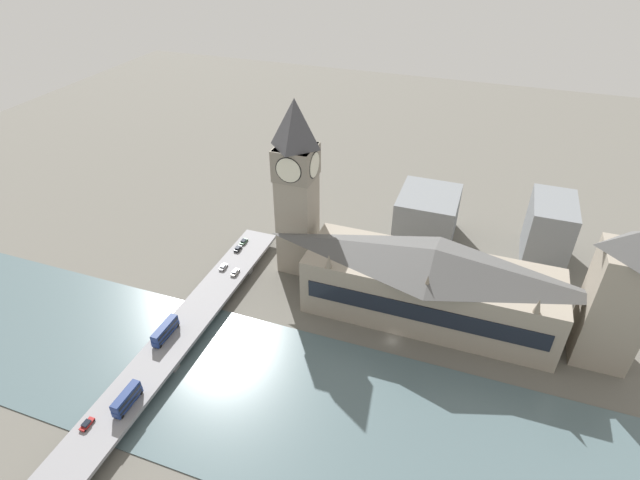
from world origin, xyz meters
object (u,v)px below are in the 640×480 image
at_px(clock_tower, 297,185).
at_px(car_southbound_tail, 244,241).
at_px(double_decker_bus_lead, 127,399).
at_px(car_southbound_extra, 223,267).
at_px(parliament_hall, 430,284).
at_px(road_bridge, 160,358).
at_px(double_decker_bus_mid, 165,330).
at_px(car_northbound_lead, 87,424).
at_px(car_southbound_lead, 235,272).
at_px(victoria_tower, 618,298).
at_px(car_northbound_mid, 238,248).

xyz_separation_m(clock_tower, car_southbound_tail, (1.28, 24.53, -30.83)).
distance_m(double_decker_bus_lead, car_southbound_extra, 63.89).
xyz_separation_m(clock_tower, car_southbound_extra, (-16.65, 24.03, -30.81)).
relative_size(clock_tower, car_southbound_extra, 16.14).
distance_m(parliament_hall, road_bridge, 89.24).
height_order(double_decker_bus_mid, car_northbound_lead, double_decker_bus_mid).
bearing_deg(car_southbound_lead, clock_tower, -45.28).
distance_m(road_bridge, car_southbound_lead, 44.09).
distance_m(car_southbound_tail, car_southbound_extra, 17.94).
height_order(parliament_hall, car_northbound_lead, parliament_hall).
bearing_deg(car_southbound_tail, car_southbound_extra, -178.39).
bearing_deg(double_decker_bus_mid, parliament_hall, -60.69).
xyz_separation_m(road_bridge, car_southbound_extra, (45.46, 2.94, 1.57)).
relative_size(parliament_hall, road_bridge, 0.57).
bearing_deg(double_decker_bus_mid, clock_tower, -23.71).
bearing_deg(road_bridge, car_southbound_tail, 3.11).
distance_m(double_decker_bus_lead, car_southbound_tail, 81.79).
bearing_deg(parliament_hall, car_southbound_lead, 95.16).
xyz_separation_m(road_bridge, car_southbound_lead, (43.98, -2.79, 1.59)).
bearing_deg(double_decker_bus_mid, victoria_tower, -71.77).
xyz_separation_m(clock_tower, double_decker_bus_mid, (-54.31, 23.85, -28.96)).
bearing_deg(car_northbound_lead, double_decker_bus_lead, -33.78).
distance_m(car_northbound_lead, car_southbound_lead, 71.59).
xyz_separation_m(clock_tower, car_northbound_lead, (-89.44, 24.63, -30.86)).
bearing_deg(double_decker_bus_mid, road_bridge, -160.52).
bearing_deg(clock_tower, car_northbound_lead, 164.60).
relative_size(double_decker_bus_lead, car_southbound_tail, 2.36).
distance_m(double_decker_bus_lead, car_southbound_lead, 62.17).
bearing_deg(car_northbound_mid, car_southbound_tail, 1.47).
bearing_deg(car_southbound_lead, victoria_tower, -87.04).
distance_m(parliament_hall, car_northbound_mid, 77.18).
xyz_separation_m(car_northbound_lead, car_southbound_extra, (72.79, -0.60, 0.05)).
height_order(parliament_hall, car_southbound_extra, parliament_hall).
distance_m(clock_tower, road_bridge, 73.15).
height_order(clock_tower, victoria_tower, clock_tower).
relative_size(parliament_hall, car_northbound_lead, 19.51).
bearing_deg(car_northbound_mid, clock_tower, -80.58).
xyz_separation_m(car_northbound_lead, car_northbound_mid, (85.39, -0.23, 0.06)).
relative_size(car_northbound_mid, car_southbound_lead, 0.96).
bearing_deg(car_southbound_lead, road_bridge, 176.38).
xyz_separation_m(clock_tower, car_northbound_mid, (-4.05, 24.40, -30.80)).
bearing_deg(victoria_tower, road_bridge, 111.72).
bearing_deg(car_southbound_lead, car_southbound_extra, 75.51).
bearing_deg(victoria_tower, double_decker_bus_mid, 108.23).
height_order(car_northbound_mid, car_southbound_lead, car_northbound_mid).
bearing_deg(victoria_tower, car_southbound_lead, 92.96).
bearing_deg(double_decker_bus_mid, car_southbound_tail, 0.70).
xyz_separation_m(clock_tower, double_decker_bus_lead, (-80.27, 18.50, -28.87)).
bearing_deg(double_decker_bus_mid, car_southbound_extra, 0.27).
distance_m(victoria_tower, car_southbound_extra, 130.80).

